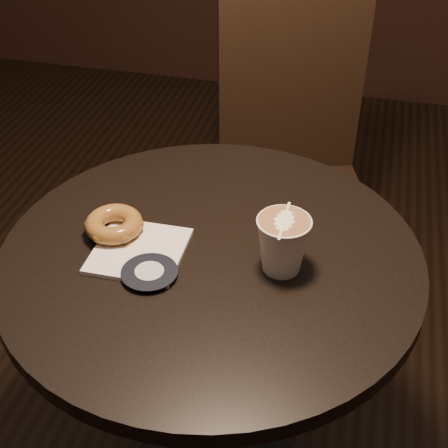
% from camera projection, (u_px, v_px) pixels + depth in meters
% --- Properties ---
extents(cafe_table, '(0.70, 0.70, 0.75)m').
position_uv_depth(cafe_table, '(212.00, 333.00, 1.15)').
color(cafe_table, black).
rests_on(cafe_table, ground).
extents(chair, '(0.48, 0.48, 0.97)m').
position_uv_depth(chair, '(292.00, 152.00, 1.68)').
color(chair, black).
rests_on(chair, ground).
extents(pastry_bag, '(0.15, 0.15, 0.01)m').
position_uv_depth(pastry_bag, '(139.00, 251.00, 1.02)').
color(pastry_bag, white).
rests_on(pastry_bag, cafe_table).
extents(doughnut, '(0.10, 0.10, 0.03)m').
position_uv_depth(doughnut, '(114.00, 224.00, 1.05)').
color(doughnut, brown).
rests_on(doughnut, pastry_bag).
extents(latte_cup, '(0.09, 0.09, 0.09)m').
position_uv_depth(latte_cup, '(283.00, 245.00, 0.97)').
color(latte_cup, silver).
rests_on(latte_cup, cafe_table).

